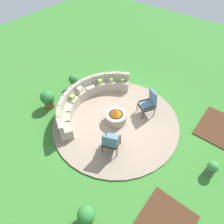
{
  "coord_description": "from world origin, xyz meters",
  "views": [
    {
      "loc": [
        -4.36,
        -3.25,
        6.37
      ],
      "look_at": [
        0.0,
        0.2,
        0.45
      ],
      "focal_mm": 32.8,
      "sensor_mm": 36.0,
      "label": 1
    }
  ],
  "objects_px": {
    "fire_pit": "(116,117)",
    "potted_plant_1": "(48,99)",
    "lounge_chair_front_right": "(149,103)",
    "potted_plant_0": "(212,168)",
    "lounge_chair_front_left": "(111,141)",
    "potted_plant_2": "(86,216)",
    "potted_plant_3": "(74,81)",
    "curved_stone_bench": "(87,98)"
  },
  "relations": [
    {
      "from": "lounge_chair_front_right",
      "to": "potted_plant_0",
      "type": "height_order",
      "value": "lounge_chair_front_right"
    },
    {
      "from": "lounge_chair_front_right",
      "to": "potted_plant_2",
      "type": "relative_size",
      "value": 1.76
    },
    {
      "from": "fire_pit",
      "to": "lounge_chair_front_left",
      "type": "distance_m",
      "value": 1.43
    },
    {
      "from": "lounge_chair_front_right",
      "to": "potted_plant_2",
      "type": "xyz_separation_m",
      "value": [
        -4.61,
        -0.85,
        -0.29
      ]
    },
    {
      "from": "potted_plant_2",
      "to": "potted_plant_3",
      "type": "distance_m",
      "value": 5.94
    },
    {
      "from": "fire_pit",
      "to": "potted_plant_1",
      "type": "bearing_deg",
      "value": 111.42
    },
    {
      "from": "fire_pit",
      "to": "lounge_chair_front_left",
      "type": "xyz_separation_m",
      "value": [
        -1.21,
        -0.71,
        0.28
      ]
    },
    {
      "from": "lounge_chair_front_right",
      "to": "potted_plant_1",
      "type": "distance_m",
      "value": 4.22
    },
    {
      "from": "lounge_chair_front_left",
      "to": "potted_plant_3",
      "type": "relative_size",
      "value": 1.42
    },
    {
      "from": "lounge_chair_front_left",
      "to": "potted_plant_3",
      "type": "distance_m",
      "value": 3.96
    },
    {
      "from": "lounge_chair_front_right",
      "to": "potted_plant_0",
      "type": "xyz_separation_m",
      "value": [
        -1.02,
        -3.04,
        -0.33
      ]
    },
    {
      "from": "potted_plant_2",
      "to": "lounge_chair_front_left",
      "type": "bearing_deg",
      "value": 22.14
    },
    {
      "from": "potted_plant_2",
      "to": "potted_plant_3",
      "type": "height_order",
      "value": "potted_plant_3"
    },
    {
      "from": "potted_plant_0",
      "to": "potted_plant_3",
      "type": "distance_m",
      "value": 6.68
    },
    {
      "from": "fire_pit",
      "to": "lounge_chair_front_left",
      "type": "relative_size",
      "value": 0.82
    },
    {
      "from": "lounge_chair_front_left",
      "to": "potted_plant_2",
      "type": "relative_size",
      "value": 1.57
    },
    {
      "from": "curved_stone_bench",
      "to": "potted_plant_2",
      "type": "xyz_separation_m",
      "value": [
        -3.45,
        -3.21,
        -0.04
      ]
    },
    {
      "from": "fire_pit",
      "to": "potted_plant_3",
      "type": "bearing_deg",
      "value": 80.23
    },
    {
      "from": "lounge_chair_front_right",
      "to": "potted_plant_3",
      "type": "distance_m",
      "value": 3.7
    },
    {
      "from": "fire_pit",
      "to": "potted_plant_1",
      "type": "xyz_separation_m",
      "value": [
        -1.09,
        2.79,
        0.16
      ]
    },
    {
      "from": "fire_pit",
      "to": "lounge_chair_front_left",
      "type": "bearing_deg",
      "value": -149.72
    },
    {
      "from": "lounge_chair_front_left",
      "to": "potted_plant_0",
      "type": "relative_size",
      "value": 1.8
    },
    {
      "from": "curved_stone_bench",
      "to": "potted_plant_0",
      "type": "xyz_separation_m",
      "value": [
        0.13,
        -5.4,
        -0.08
      ]
    },
    {
      "from": "fire_pit",
      "to": "lounge_chair_front_right",
      "type": "height_order",
      "value": "lounge_chair_front_right"
    },
    {
      "from": "potted_plant_3",
      "to": "potted_plant_1",
      "type": "bearing_deg",
      "value": -177.2
    },
    {
      "from": "potted_plant_1",
      "to": "potted_plant_2",
      "type": "distance_m",
      "value": 4.97
    },
    {
      "from": "curved_stone_bench",
      "to": "lounge_chair_front_right",
      "type": "relative_size",
      "value": 3.59
    },
    {
      "from": "curved_stone_bench",
      "to": "potted_plant_3",
      "type": "bearing_deg",
      "value": 70.06
    },
    {
      "from": "potted_plant_3",
      "to": "lounge_chair_front_right",
      "type": "bearing_deg",
      "value": -79.13
    },
    {
      "from": "curved_stone_bench",
      "to": "fire_pit",
      "type": "bearing_deg",
      "value": -91.27
    },
    {
      "from": "curved_stone_bench",
      "to": "potted_plant_1",
      "type": "distance_m",
      "value": 1.64
    },
    {
      "from": "lounge_chair_front_right",
      "to": "potted_plant_0",
      "type": "bearing_deg",
      "value": -167.36
    },
    {
      "from": "curved_stone_bench",
      "to": "potted_plant_0",
      "type": "height_order",
      "value": "curved_stone_bench"
    },
    {
      "from": "potted_plant_0",
      "to": "potted_plant_1",
      "type": "bearing_deg",
      "value": 100.84
    },
    {
      "from": "potted_plant_0",
      "to": "potted_plant_3",
      "type": "height_order",
      "value": "potted_plant_3"
    },
    {
      "from": "fire_pit",
      "to": "curved_stone_bench",
      "type": "distance_m",
      "value": 1.61
    },
    {
      "from": "potted_plant_2",
      "to": "potted_plant_3",
      "type": "xyz_separation_m",
      "value": [
        3.91,
        4.47,
        0.06
      ]
    },
    {
      "from": "curved_stone_bench",
      "to": "potted_plant_3",
      "type": "xyz_separation_m",
      "value": [
        0.46,
        1.26,
        0.03
      ]
    },
    {
      "from": "fire_pit",
      "to": "potted_plant_2",
      "type": "height_order",
      "value": "fire_pit"
    },
    {
      "from": "potted_plant_3",
      "to": "potted_plant_0",
      "type": "bearing_deg",
      "value": -92.8
    },
    {
      "from": "lounge_chair_front_left",
      "to": "potted_plant_2",
      "type": "xyz_separation_m",
      "value": [
        -2.21,
        -0.9,
        -0.25
      ]
    },
    {
      "from": "lounge_chair_front_left",
      "to": "lounge_chair_front_right",
      "type": "distance_m",
      "value": 2.4
    }
  ]
}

